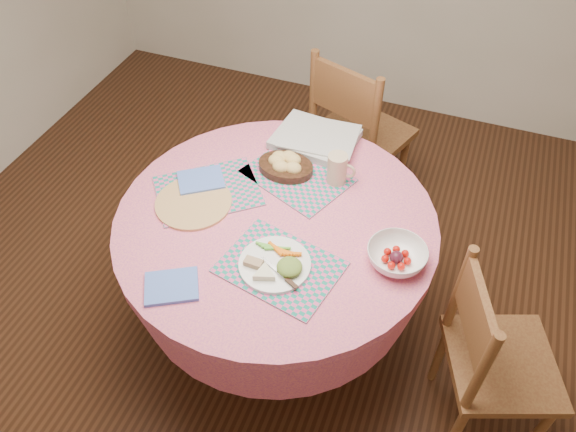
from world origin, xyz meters
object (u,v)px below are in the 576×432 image
object	(u,v)px
chair_right	(491,358)
fruit_bowl	(397,256)
latte_mug	(338,169)
dining_table	(277,251)
bread_bowl	(286,164)
dinner_plate	(276,265)
chair_back	(356,132)
wicker_trivet	(194,203)

from	to	relation	value
chair_right	fruit_bowl	bearing A→B (deg)	59.79
latte_mug	fruit_bowl	distance (m)	0.46
dining_table	fruit_bowl	world-z (taller)	fruit_bowl
bread_bowl	chair_right	bearing A→B (deg)	-22.20
fruit_bowl	dinner_plate	bearing A→B (deg)	-155.45
chair_back	fruit_bowl	distance (m)	1.11
dining_table	chair_right	xyz separation A→B (m)	(0.89, -0.12, -0.10)
dinner_plate	latte_mug	distance (m)	0.51
chair_back	bread_bowl	size ratio (longest dim) A/B	4.19
dinner_plate	fruit_bowl	size ratio (longest dim) A/B	1.11
chair_right	latte_mug	size ratio (longest dim) A/B	6.81
dining_table	fruit_bowl	bearing A→B (deg)	-6.13
dining_table	latte_mug	world-z (taller)	latte_mug
chair_right	dinner_plate	size ratio (longest dim) A/B	3.44
chair_right	chair_back	xyz separation A→B (m)	(-0.82, 1.06, 0.04)
dining_table	wicker_trivet	size ratio (longest dim) A/B	4.13
chair_back	wicker_trivet	bearing A→B (deg)	87.74
bread_bowl	chair_back	bearing A→B (deg)	78.69
chair_right	latte_mug	xyz separation A→B (m)	(-0.74, 0.40, 0.36)
wicker_trivet	bread_bowl	distance (m)	0.41
chair_back	latte_mug	size ratio (longest dim) A/B	7.47
bread_bowl	dinner_plate	bearing A→B (deg)	-72.87
chair_right	chair_back	bearing A→B (deg)	17.04
chair_back	fruit_bowl	size ratio (longest dim) A/B	4.18
fruit_bowl	wicker_trivet	bearing A→B (deg)	179.22
wicker_trivet	chair_back	bearing A→B (deg)	67.68
chair_back	fruit_bowl	bearing A→B (deg)	132.23
dinner_plate	dining_table	bearing A→B (deg)	111.84
chair_right	wicker_trivet	xyz separation A→B (m)	(-1.22, 0.08, 0.30)
dinner_plate	latte_mug	bearing A→B (deg)	82.61
dinner_plate	latte_mug	world-z (taller)	latte_mug
chair_right	bread_bowl	distance (m)	1.08
chair_back	bread_bowl	xyz separation A→B (m)	(-0.13, -0.67, 0.29)
fruit_bowl	chair_right	bearing A→B (deg)	-9.62
chair_back	bread_bowl	bearing A→B (deg)	98.76
chair_right	bread_bowl	world-z (taller)	chair_right
chair_back	dinner_plate	world-z (taller)	chair_back
chair_right	wicker_trivet	bearing A→B (deg)	65.61
latte_mug	fruit_bowl	xyz separation A→B (m)	(0.32, -0.33, -0.04)
bread_bowl	latte_mug	world-z (taller)	latte_mug
wicker_trivet	dinner_plate	size ratio (longest dim) A/B	1.18
dinner_plate	chair_right	bearing A→B (deg)	7.54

